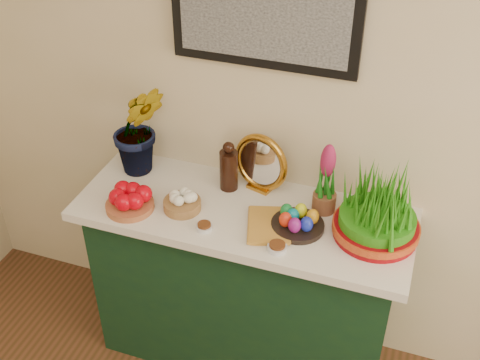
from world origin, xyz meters
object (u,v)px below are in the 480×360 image
(mirror, at_px, (261,163))
(wheatgrass_sabzeh, at_px, (379,211))
(hyacinth_green, at_px, (138,115))
(sideboard, at_px, (244,288))
(book, at_px, (248,224))

(mirror, height_order, wheatgrass_sabzeh, wheatgrass_sabzeh)
(hyacinth_green, bearing_deg, wheatgrass_sabzeh, -34.34)
(sideboard, distance_m, mirror, 0.61)
(hyacinth_green, relative_size, mirror, 2.14)
(book, distance_m, wheatgrass_sabzeh, 0.51)
(hyacinth_green, xyz_separation_m, wheatgrass_sabzeh, (1.06, -0.11, -0.16))
(book, bearing_deg, wheatgrass_sabzeh, -3.09)
(hyacinth_green, height_order, book, hyacinth_green)
(book, xyz_separation_m, wheatgrass_sabzeh, (0.48, 0.12, 0.11))
(sideboard, relative_size, mirror, 4.93)
(hyacinth_green, distance_m, book, 0.67)
(hyacinth_green, relative_size, book, 2.52)
(mirror, distance_m, wheatgrass_sabzeh, 0.54)
(wheatgrass_sabzeh, bearing_deg, hyacinth_green, 173.95)
(hyacinth_green, bearing_deg, mirror, -23.69)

